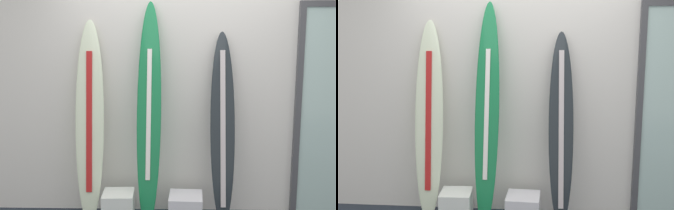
% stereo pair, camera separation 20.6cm
% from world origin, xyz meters
% --- Properties ---
extents(wall_back, '(7.20, 0.20, 2.80)m').
position_xyz_m(wall_back, '(0.00, 1.30, 1.40)').
color(wall_back, silver).
rests_on(wall_back, ground).
extents(surfboard_ivory, '(0.29, 0.36, 2.02)m').
position_xyz_m(surfboard_ivory, '(-0.91, 1.00, 1.01)').
color(surfboard_ivory, silver).
rests_on(surfboard_ivory, ground).
extents(surfboard_emerald, '(0.27, 0.47, 2.19)m').
position_xyz_m(surfboard_emerald, '(-0.31, 0.94, 1.08)').
color(surfboard_emerald, '#187944').
rests_on(surfboard_emerald, ground).
extents(surfboard_charcoal, '(0.26, 0.38, 1.90)m').
position_xyz_m(surfboard_charcoal, '(0.41, 0.98, 0.95)').
color(surfboard_charcoal, '#232A2F').
rests_on(surfboard_charcoal, ground).
extents(display_block_left, '(0.34, 0.34, 0.31)m').
position_xyz_m(display_block_left, '(0.05, 0.85, 0.15)').
color(display_block_left, silver).
rests_on(display_block_left, ground).
extents(display_block_center, '(0.31, 0.31, 0.34)m').
position_xyz_m(display_block_center, '(-0.61, 0.82, 0.17)').
color(display_block_center, white).
rests_on(display_block_center, ground).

